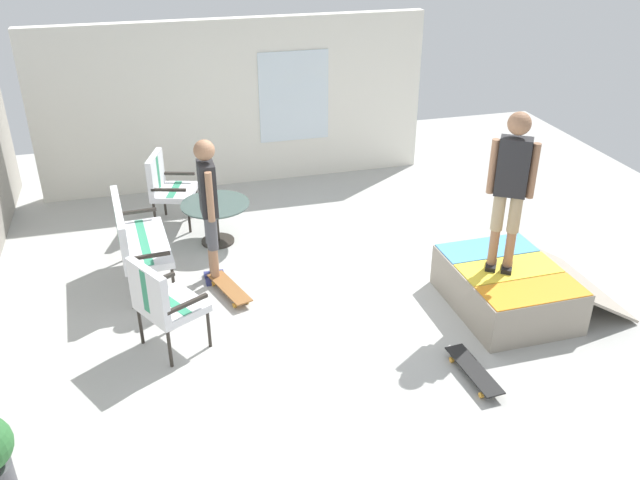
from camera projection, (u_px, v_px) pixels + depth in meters
name	position (u px, v px, depth m)	size (l,w,h in m)	color
ground_plane	(335.00, 302.00, 7.78)	(12.00, 12.00, 0.10)	#B2B2AD
house_facade	(236.00, 104.00, 10.29)	(0.23, 6.00, 2.55)	white
skate_ramp	(509.00, 287.00, 7.48)	(1.49, 1.84, 0.51)	gray
patio_bench	(133.00, 236.00, 7.81)	(1.29, 0.64, 1.02)	#2D2823
patio_chair_near_house	(166.00, 183.00, 9.21)	(0.76, 0.71, 1.02)	#2D2823
patio_chair_by_wall	(161.00, 299.00, 6.61)	(0.81, 0.78, 1.02)	#2D2823
patio_table	(216.00, 215.00, 8.80)	(0.90, 0.90, 0.57)	#2D2823
person_watching	(208.00, 201.00, 7.64)	(0.48, 0.24, 1.78)	navy
person_skater	(511.00, 181.00, 6.86)	(0.35, 0.41, 1.77)	black
skateboard_by_bench	(229.00, 288.00, 7.79)	(0.82, 0.44, 0.10)	brown
skateboard_spare	(474.00, 370.00, 6.46)	(0.81, 0.25, 0.10)	black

